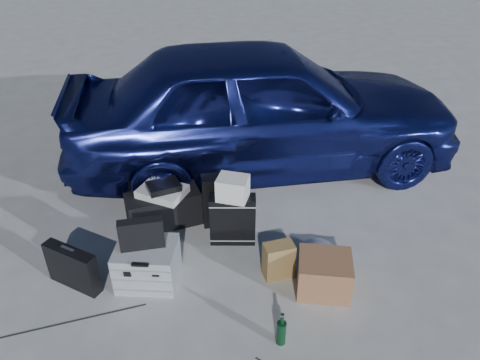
% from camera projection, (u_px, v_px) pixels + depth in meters
% --- Properties ---
extents(ground, '(60.00, 60.00, 0.00)m').
position_uv_depth(ground, '(226.00, 285.00, 4.08)').
color(ground, '#BBBBB6').
rests_on(ground, ground).
extents(car, '(4.76, 2.55, 1.54)m').
position_uv_depth(car, '(262.00, 106.00, 5.44)').
color(car, navy).
rests_on(car, ground).
extents(pelican_case, '(0.54, 0.45, 0.37)m').
position_uv_depth(pelican_case, '(147.00, 264.00, 4.04)').
color(pelican_case, '#ADB0B3').
rests_on(pelican_case, ground).
extents(laptop_bag, '(0.38, 0.17, 0.28)m').
position_uv_depth(laptop_bag, '(141.00, 234.00, 3.87)').
color(laptop_bag, black).
rests_on(laptop_bag, pelican_case).
extents(briefcase, '(0.50, 0.33, 0.40)m').
position_uv_depth(briefcase, '(72.00, 268.00, 3.98)').
color(briefcase, black).
rests_on(briefcase, ground).
extents(suitcase_left, '(0.45, 0.22, 0.56)m').
position_uv_depth(suitcase_left, '(224.00, 200.00, 4.68)').
color(suitcase_left, black).
rests_on(suitcase_left, ground).
extents(suitcase_right, '(0.43, 0.16, 0.52)m').
position_uv_depth(suitcase_right, '(233.00, 219.00, 4.45)').
color(suitcase_right, black).
rests_on(suitcase_right, ground).
extents(white_carton, '(0.32, 0.28, 0.22)m').
position_uv_depth(white_carton, '(233.00, 188.00, 4.24)').
color(white_carton, white).
rests_on(white_carton, suitcase_right).
extents(duffel_bag, '(0.79, 0.55, 0.36)m').
position_uv_depth(duffel_bag, '(164.00, 209.00, 4.72)').
color(duffel_bag, black).
rests_on(duffel_bag, ground).
extents(flat_box_white, '(0.53, 0.48, 0.08)m').
position_uv_depth(flat_box_white, '(162.00, 191.00, 4.60)').
color(flat_box_white, white).
rests_on(flat_box_white, duffel_bag).
extents(flat_box_black, '(0.37, 0.33, 0.07)m').
position_uv_depth(flat_box_black, '(163.00, 186.00, 4.54)').
color(flat_box_black, black).
rests_on(flat_box_black, flat_box_white).
extents(kraft_bag, '(0.29, 0.22, 0.34)m').
position_uv_depth(kraft_bag, '(279.00, 260.00, 4.10)').
color(kraft_bag, '#9D7344').
rests_on(kraft_bag, ground).
extents(cardboard_box, '(0.48, 0.43, 0.33)m').
position_uv_depth(cardboard_box, '(324.00, 274.00, 3.96)').
color(cardboard_box, '#9D6344').
rests_on(cardboard_box, ground).
extents(plastic_bag, '(0.40, 0.37, 0.18)m').
position_uv_depth(plastic_bag, '(318.00, 250.00, 4.33)').
color(plastic_bag, silver).
rests_on(plastic_bag, ground).
extents(green_bottle, '(0.08, 0.08, 0.29)m').
position_uv_depth(green_bottle, '(281.00, 329.00, 3.50)').
color(green_bottle, black).
rests_on(green_bottle, ground).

